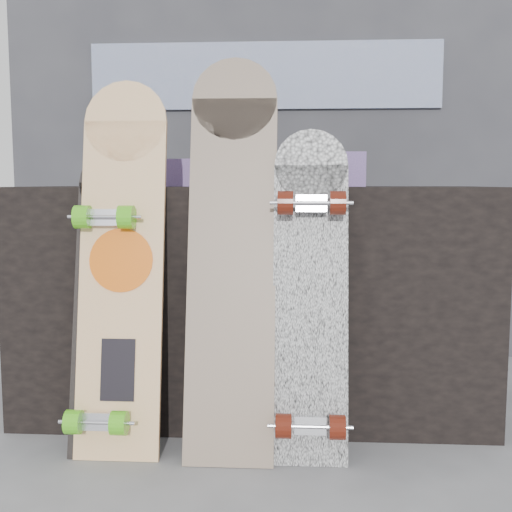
# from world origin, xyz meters

# --- Properties ---
(ground) EXTENTS (60.00, 60.00, 0.00)m
(ground) POSITION_xyz_m (0.00, 0.00, 0.00)
(ground) COLOR slate
(ground) RESTS_ON ground
(vendor_table) EXTENTS (1.60, 0.60, 0.80)m
(vendor_table) POSITION_xyz_m (0.00, 0.50, 0.40)
(vendor_table) COLOR black
(vendor_table) RESTS_ON ground
(booth) EXTENTS (2.40, 0.22, 2.20)m
(booth) POSITION_xyz_m (0.00, 1.35, 1.10)
(booth) COLOR #36353B
(booth) RESTS_ON ground
(merch_box_purple) EXTENTS (0.18, 0.12, 0.10)m
(merch_box_purple) POSITION_xyz_m (-0.31, 0.62, 0.85)
(merch_box_purple) COLOR #473A76
(merch_box_purple) RESTS_ON vendor_table
(merch_box_small) EXTENTS (0.14, 0.14, 0.12)m
(merch_box_small) POSITION_xyz_m (0.32, 0.55, 0.86)
(merch_box_small) COLOR #473A76
(merch_box_small) RESTS_ON vendor_table
(merch_box_flat) EXTENTS (0.22, 0.10, 0.06)m
(merch_box_flat) POSITION_xyz_m (0.21, 0.65, 0.83)
(merch_box_flat) COLOR #D1B78C
(merch_box_flat) RESTS_ON vendor_table
(longboard_geisha) EXTENTS (0.25, 0.24, 1.13)m
(longboard_geisha) POSITION_xyz_m (-0.38, 0.14, 0.60)
(longboard_geisha) COLOR beige
(longboard_geisha) RESTS_ON ground
(longboard_celtic) EXTENTS (0.26, 0.30, 1.20)m
(longboard_celtic) POSITION_xyz_m (-0.04, 0.15, 0.64)
(longboard_celtic) COLOR beige
(longboard_celtic) RESTS_ON ground
(longboard_cascadia) EXTENTS (0.22, 0.27, 0.98)m
(longboard_cascadia) POSITION_xyz_m (0.19, 0.10, 0.50)
(longboard_cascadia) COLOR white
(longboard_cascadia) RESTS_ON ground
(skateboard_dark) EXTENTS (0.20, 0.28, 0.91)m
(skateboard_dark) POSITION_xyz_m (-0.42, 0.11, 0.47)
(skateboard_dark) COLOR black
(skateboard_dark) RESTS_ON ground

